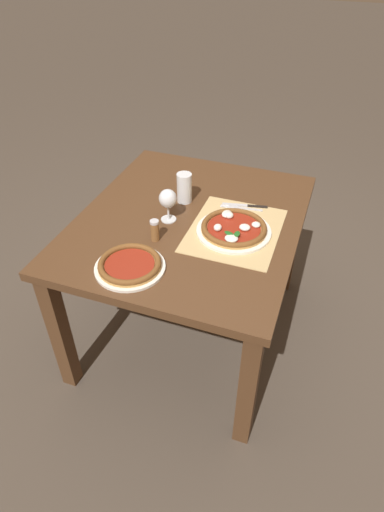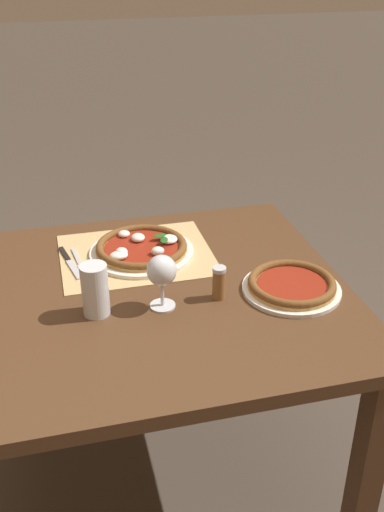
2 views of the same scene
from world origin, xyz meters
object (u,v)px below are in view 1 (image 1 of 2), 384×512
at_px(fork, 241,208).
at_px(pepper_shaker, 155,230).
at_px(pizza_far, 130,265).
at_px(pizza_near, 234,228).
at_px(pint_glass, 184,188).
at_px(wine_glass, 168,200).
at_px(knife, 245,206).

bearing_deg(fork, pepper_shaker, 141.64).
bearing_deg(fork, pizza_far, 152.13).
bearing_deg(fork, pizza_near, -174.76).
bearing_deg(pint_glass, pizza_far, 177.49).
xyz_separation_m(pizza_far, wine_glass, (0.37, -0.01, 0.09)).
relative_size(wine_glass, pepper_shaker, 1.60).
relative_size(pizza_near, fork, 1.63).
distance_m(wine_glass, fork, 0.36).
height_order(pint_glass, knife, pint_glass).
bearing_deg(pizza_near, knife, 1.77).
bearing_deg(fork, knife, -21.76).
distance_m(pint_glass, fork, 0.28).
bearing_deg(wine_glass, knife, -52.86).
height_order(pizza_far, pepper_shaker, pepper_shaker).
distance_m(pizza_near, pizza_far, 0.49).
xyz_separation_m(wine_glass, pepper_shaker, (-0.16, -0.00, -0.06)).
distance_m(wine_glass, pepper_shaker, 0.17).
xyz_separation_m(knife, pepper_shaker, (-0.39, 0.29, 0.04)).
distance_m(pint_glass, knife, 0.30).
height_order(fork, pepper_shaker, pepper_shaker).
bearing_deg(pint_glass, wine_glass, 176.36).
height_order(knife, pepper_shaker, pepper_shaker).
bearing_deg(knife, pizza_far, 152.40).
bearing_deg(knife, pint_glass, 99.88).
height_order(pizza_far, knife, pizza_far).
xyz_separation_m(pizza_near, pepper_shaker, (-0.16, 0.30, 0.03)).
distance_m(wine_glass, knife, 0.39).
bearing_deg(pizza_far, pepper_shaker, -4.56).
bearing_deg(pint_glass, knife, -80.12).
relative_size(pint_glass, fork, 0.72).
height_order(fork, knife, knife).
relative_size(pizza_near, wine_glass, 2.11).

